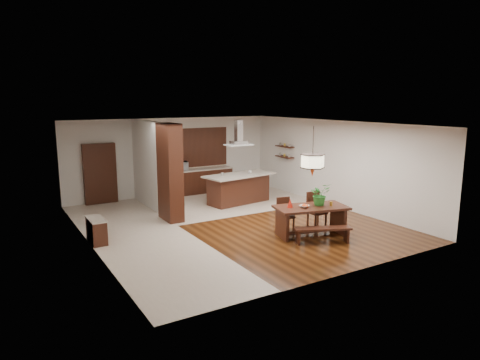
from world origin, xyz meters
TOP-DOWN VIEW (x-y plane):
  - room_shell at (0.00, 0.00)m, footprint 9.00×9.04m
  - tile_hallway at (-2.75, 0.00)m, footprint 2.50×9.00m
  - tile_kitchen at (1.25, 2.50)m, footprint 5.50×4.00m
  - soffit_band at (0.00, 0.00)m, footprint 8.00×9.00m
  - partition_pier at (-1.40, 1.20)m, footprint 0.45×1.00m
  - partition_stub at (-1.40, 3.30)m, footprint 0.18×2.40m
  - hallway_console at (-3.81, 0.20)m, footprint 0.37×0.88m
  - hallway_doorway at (-2.70, 4.40)m, footprint 1.10×0.20m
  - rear_counter at (1.00, 4.20)m, footprint 2.60×0.62m
  - kitchen_window at (1.00, 4.46)m, footprint 2.60×0.08m
  - shelf_lower at (3.87, 2.60)m, footprint 0.26×0.90m
  - shelf_upper at (3.87, 2.60)m, footprint 0.26×0.90m
  - dining_table at (1.23, -2.11)m, footprint 2.07×1.39m
  - dining_bench at (1.06, -2.77)m, footprint 1.45×0.88m
  - dining_chair_left at (0.92, -1.43)m, footprint 0.46×0.46m
  - dining_chair_right at (1.83, -1.66)m, footprint 0.47×0.47m
  - pendant_lantern at (1.23, -2.11)m, footprint 0.64×0.64m
  - foliage_plant at (1.51, -2.13)m, footprint 0.56×0.49m
  - fruit_bowl at (1.00, -2.11)m, footprint 0.32×0.32m
  - napkin_cone at (0.68, -1.91)m, footprint 0.19×0.19m
  - gold_ornament at (1.74, -2.32)m, footprint 0.10×0.10m
  - kitchen_island at (1.44, 1.98)m, footprint 2.63×1.45m
  - range_hood at (1.44, 1.99)m, footprint 0.90×0.55m
  - island_cup at (1.85, 1.90)m, footprint 0.13×0.13m
  - microwave at (0.18, 4.20)m, footprint 0.66×0.51m

SIDE VIEW (x-z plane):
  - tile_hallway at x=-2.75m, z-range 0.00..0.01m
  - tile_kitchen at x=1.25m, z-range 0.00..0.01m
  - dining_bench at x=1.06m, z-range 0.00..0.41m
  - hallway_console at x=-3.81m, z-range 0.00..0.63m
  - dining_chair_left at x=0.92m, z-range 0.00..0.91m
  - rear_counter at x=1.00m, z-range 0.00..0.95m
  - dining_chair_right at x=1.83m, z-range 0.00..1.01m
  - kitchen_island at x=1.44m, z-range 0.01..1.05m
  - dining_table at x=1.23m, z-range 0.19..0.98m
  - fruit_bowl at x=1.00m, z-range 0.79..0.85m
  - gold_ornament at x=1.74m, z-range 0.79..0.90m
  - napkin_cone at x=0.68m, z-range 0.79..1.02m
  - hallway_doorway at x=-2.70m, z-range 0.00..2.10m
  - island_cup at x=1.85m, z-range 1.03..1.12m
  - foliage_plant at x=1.51m, z-range 0.79..1.38m
  - microwave at x=0.18m, z-range 0.95..1.28m
  - shelf_lower at x=3.87m, z-range 1.38..1.42m
  - partition_pier at x=-1.40m, z-range 0.00..2.90m
  - partition_stub at x=-1.40m, z-range 0.00..2.90m
  - kitchen_window at x=1.00m, z-range 1.00..2.50m
  - shelf_upper at x=3.87m, z-range 1.78..1.82m
  - room_shell at x=0.00m, z-range 0.60..3.52m
  - pendant_lantern at x=1.23m, z-range 1.59..2.90m
  - range_hood at x=1.44m, z-range 2.03..2.90m
  - soffit_band at x=0.00m, z-range 2.88..2.89m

